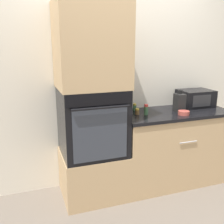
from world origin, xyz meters
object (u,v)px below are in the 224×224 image
at_px(knife_block, 179,103).
at_px(condiment_jar_far, 135,107).
at_px(condiment_jar_near, 146,110).
at_px(wall_oven, 92,121).
at_px(microwave, 195,98).
at_px(condiment_jar_mid, 137,112).
at_px(bowl, 184,113).

distance_m(knife_block, condiment_jar_far, 0.53).
bearing_deg(condiment_jar_far, knife_block, -23.57).
distance_m(knife_block, condiment_jar_near, 0.44).
xyz_separation_m(wall_oven, microwave, (1.39, 0.13, 0.13)).
height_order(knife_block, condiment_jar_mid, knife_block).
xyz_separation_m(condiment_jar_near, condiment_jar_mid, (-0.09, 0.05, -0.03)).
height_order(wall_oven, condiment_jar_mid, wall_oven).
height_order(wall_oven, knife_block, wall_oven).
relative_size(microwave, knife_block, 1.62).
xyz_separation_m(microwave, knife_block, (-0.34, -0.16, 0.00)).
relative_size(bowl, condiment_jar_near, 1.06).
bearing_deg(condiment_jar_mid, knife_block, -4.60).
height_order(knife_block, bowl, knife_block).
bearing_deg(condiment_jar_near, bowl, -19.50).
distance_m(condiment_jar_near, condiment_jar_mid, 0.10).
bearing_deg(microwave, bowl, -140.85).
bearing_deg(knife_block, condiment_jar_near, -179.25).
bearing_deg(bowl, microwave, 39.15).
distance_m(condiment_jar_mid, condiment_jar_far, 0.17).
height_order(wall_oven, bowl, wall_oven).
bearing_deg(condiment_jar_far, wall_oven, -161.85).
bearing_deg(condiment_jar_mid, bowl, -21.27).
bearing_deg(wall_oven, condiment_jar_mid, 2.18).
height_order(microwave, condiment_jar_far, microwave).
relative_size(wall_oven, bowl, 5.66).
xyz_separation_m(bowl, condiment_jar_near, (-0.40, 0.14, 0.04)).
bearing_deg(bowl, condiment_jar_mid, 158.73).
bearing_deg(wall_oven, knife_block, -1.19).
xyz_separation_m(wall_oven, condiment_jar_mid, (0.53, 0.02, 0.06)).
bearing_deg(microwave, condiment_jar_mid, -172.46).
distance_m(wall_oven, knife_block, 1.06).
relative_size(bowl, condiment_jar_mid, 1.92).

